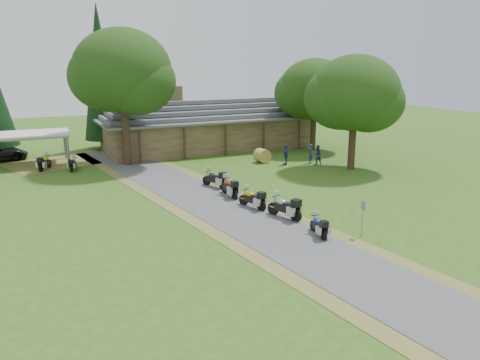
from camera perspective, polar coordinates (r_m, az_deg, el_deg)
name	(u,v)px	position (r m, az deg, el deg)	size (l,w,h in m)	color
ground	(271,232)	(24.29, 3.75, -6.40)	(120.00, 120.00, 0.00)	#335B19
driveway	(230,212)	(27.45, -1.22, -3.90)	(46.00, 46.00, 0.00)	#4C4C4F
lodge	(208,124)	(47.44, -3.98, 6.87)	(21.40, 9.40, 4.90)	brown
carport	(31,149)	(43.24, -24.17, 3.47)	(6.33, 4.22, 2.74)	silver
motorcycle_row_a	(318,225)	(23.96, 9.55, -5.42)	(1.66, 0.54, 1.14)	#143299
motorcycle_row_b	(284,206)	(26.25, 5.44, -3.17)	(2.11, 0.69, 1.44)	#A2A5A9
motorcycle_row_c	(252,198)	(27.94, 1.51, -2.17)	(1.91, 0.62, 1.31)	#D89900
motorcycle_row_d	(229,186)	(30.35, -1.31, -0.76)	(2.00, 0.65, 1.37)	#B4260C
motorcycle_row_e	(215,178)	(32.58, -3.13, 0.25)	(1.96, 0.64, 1.34)	black
motorcycle_carport_a	(45,162)	(40.98, -22.71, 2.04)	(1.90, 0.62, 1.30)	yellow
motorcycle_carport_b	(73,163)	(39.98, -19.69, 1.92)	(1.66, 0.54, 1.14)	gray
person_a	(310,152)	(40.53, 8.55, 3.37)	(0.56, 0.40, 1.98)	navy
person_b	(317,153)	(40.24, 9.39, 3.25)	(0.56, 0.40, 1.96)	navy
person_c	(286,153)	(39.81, 5.62, 3.29)	(0.57, 0.41, 2.02)	navy
hay_bale	(262,156)	(40.65, 2.72, 2.98)	(1.20, 1.20, 1.10)	olive
sign_post	(362,219)	(24.18, 14.69, -4.61)	(0.34, 0.06, 1.86)	gray
oak_lodge_left	(123,89)	(39.97, -14.03, 10.67)	(7.97, 7.97, 12.65)	#193710
oak_lodge_right	(314,101)	(46.37, 9.05, 9.46)	(6.93, 6.93, 9.57)	#193710
oak_driveway	(354,108)	(38.47, 13.75, 8.51)	(7.03, 7.03, 9.91)	#193710
cedar_near	(101,78)	(48.38, -16.61, 11.88)	(3.82, 3.82, 14.01)	black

